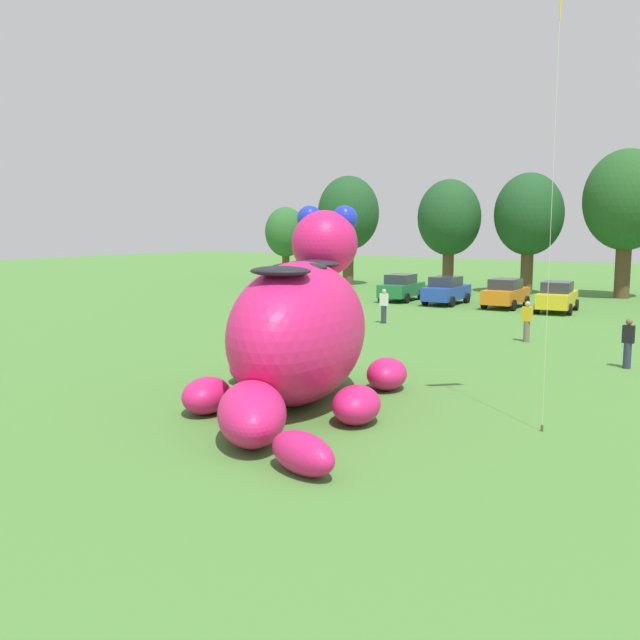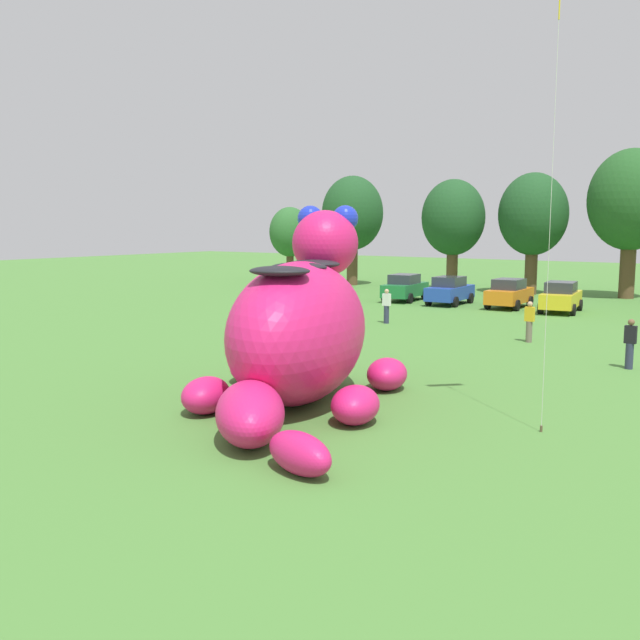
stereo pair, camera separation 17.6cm
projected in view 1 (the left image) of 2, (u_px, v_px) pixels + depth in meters
name	position (u px, v px, depth m)	size (l,w,h in m)	color
ground_plane	(308.00, 392.00, 20.67)	(160.00, 160.00, 0.00)	#4C8438
giant_inflatable_creature	(300.00, 330.00, 19.42)	(7.96, 9.53, 5.45)	#E01E6B
car_green	(401.00, 287.00, 45.34)	(2.26, 4.25, 1.72)	#1E7238
car_blue	(446.00, 290.00, 43.34)	(2.09, 4.17, 1.72)	#2347B7
car_orange	(506.00, 293.00, 41.56)	(2.05, 4.16, 1.72)	orange
car_yellow	(557.00, 297.00, 39.50)	(2.32, 4.28, 1.72)	yellow
tree_far_left	(286.00, 232.00, 61.79)	(3.60, 3.60, 6.39)	brown
tree_left	(348.00, 214.00, 56.78)	(4.92, 4.92, 8.73)	brown
tree_mid_left	(449.00, 218.00, 51.42)	(4.58, 4.58, 8.12)	brown
tree_centre_left	(529.00, 215.00, 49.20)	(4.75, 4.75, 8.43)	brown
tree_centre	(627.00, 201.00, 46.35)	(5.51, 5.51, 9.78)	brown
spectator_near_inflatable	(384.00, 306.00, 35.01)	(0.38, 0.26, 1.71)	#2D334C
spectator_mid_field	(527.00, 322.00, 29.41)	(0.38, 0.26, 1.71)	#726656
spectator_by_cars	(312.00, 296.00, 40.28)	(0.38, 0.26, 1.71)	#2D334C
spectator_wandering	(628.00, 344.00, 23.97)	(0.38, 0.26, 1.71)	#2D334C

